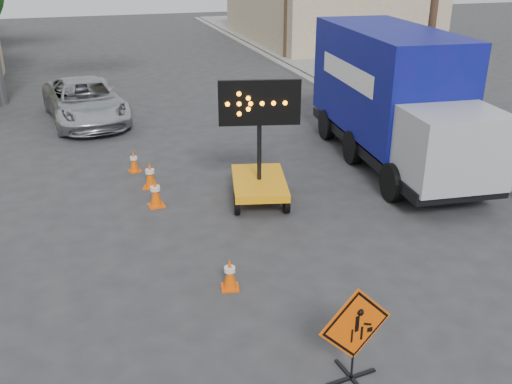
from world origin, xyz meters
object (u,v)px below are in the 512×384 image
box_truck (392,105)px  construction_sign (355,333)px  arrow_board (259,175)px  pickup_truck (85,101)px

box_truck → construction_sign: bearing=-117.1°
arrow_board → box_truck: box_truck is taller
construction_sign → box_truck: 9.87m
construction_sign → pickup_truck: (-3.27, 15.40, -0.09)m
construction_sign → arrow_board: arrow_board is taller
arrow_board → pickup_truck: (-3.93, 8.74, 0.07)m
arrow_board → box_truck: (4.60, 1.63, 1.04)m
construction_sign → pickup_truck: size_ratio=0.29×
construction_sign → pickup_truck: bearing=95.1°
pickup_truck → arrow_board: bearing=-73.5°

